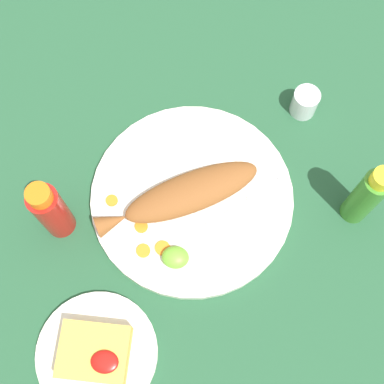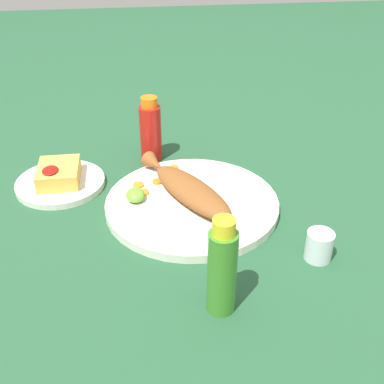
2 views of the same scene
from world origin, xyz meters
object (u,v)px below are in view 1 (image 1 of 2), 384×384
side_plate_fries (97,353)px  hot_sauce_bottle_red (51,211)px  fork_near (241,179)px  salt_cup (304,104)px  main_plate (192,198)px  fried_fish (185,195)px  fork_far (245,204)px  hot_sauce_bottle_green (366,196)px

side_plate_fries → hot_sauce_bottle_red: bearing=115.4°
fork_near → salt_cup: size_ratio=3.34×
main_plate → hot_sauce_bottle_red: hot_sauce_bottle_red is taller
fork_near → hot_sauce_bottle_red: bearing=-174.7°
fried_fish → fork_near: (0.09, 0.05, -0.02)m
main_plate → salt_cup: bearing=46.8°
fork_far → hot_sauce_bottle_green: bearing=-33.2°
main_plate → fried_fish: bearing=-152.1°
fried_fish → main_plate: bearing=0.0°
main_plate → hot_sauce_bottle_green: 0.29m
main_plate → fork_near: 0.09m
main_plate → fork_far: fork_far is taller
hot_sauce_bottle_red → salt_cup: size_ratio=2.90×
fork_near → fork_far: 0.05m
main_plate → fork_far: (0.09, -0.01, 0.01)m
hot_sauce_bottle_green → fork_near: bearing=170.8°
side_plate_fries → fork_far: bearing=51.4°
fried_fish → fork_near: size_ratio=1.56×
salt_cup → side_plate_fries: (-0.31, -0.48, -0.02)m
fried_fish → hot_sauce_bottle_green: (0.30, 0.01, 0.04)m
fork_near → main_plate: bearing=-168.4°
main_plate → side_plate_fries: (-0.12, -0.28, -0.00)m
fork_far → side_plate_fries: fork_far is taller
fork_near → salt_cup: 0.19m
main_plate → salt_cup: 0.28m
main_plate → hot_sauce_bottle_green: (0.28, 0.01, 0.07)m
hot_sauce_bottle_green → side_plate_fries: bearing=-145.0°
hot_sauce_bottle_green → salt_cup: bearing=116.3°
side_plate_fries → hot_sauce_bottle_green: bearing=35.0°
fork_far → hot_sauce_bottle_green: hot_sauce_bottle_green is taller
salt_cup → fork_far: bearing=-114.7°
hot_sauce_bottle_red → side_plate_fries: 0.24m
fork_near → fried_fish: bearing=-168.2°
hot_sauce_bottle_red → fork_far: bearing=11.3°
main_plate → hot_sauce_bottle_red: (-0.22, -0.07, 0.07)m
fried_fish → fork_far: size_ratio=1.83×
fork_far → hot_sauce_bottle_red: (-0.32, -0.06, 0.05)m
fork_near → hot_sauce_bottle_green: hot_sauce_bottle_green is taller
side_plate_fries → fork_near: bearing=57.1°
fork_near → hot_sauce_bottle_red: 0.33m
fork_near → fork_far: size_ratio=1.17×
main_plate → fried_fish: 0.03m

